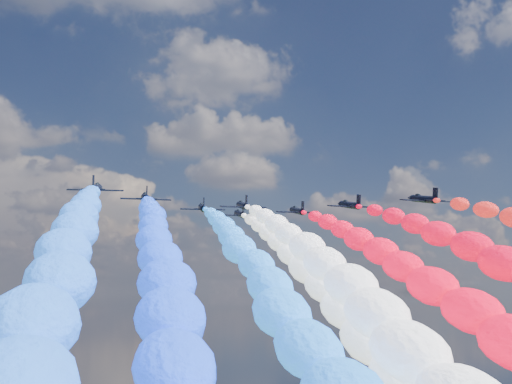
{
  "coord_description": "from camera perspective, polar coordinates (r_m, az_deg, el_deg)",
  "views": [
    {
      "loc": [
        -26.46,
        -125.19,
        85.56
      ],
      "look_at": [
        0.0,
        4.0,
        106.08
      ],
      "focal_mm": 45.39,
      "sensor_mm": 36.0,
      "label": 1
    }
  ],
  "objects": [
    {
      "name": "jet_0",
      "position": [
        119.78,
        -13.92,
        0.31
      ],
      "size": [
        10.56,
        13.97,
        5.24
      ],
      "primitive_type": null,
      "rotation": [
        0.18,
        0.0,
        -0.06
      ],
      "color": "black"
    },
    {
      "name": "trail_0",
      "position": [
        57.44,
        -16.96,
        -8.73
      ],
      "size": [
        7.15,
        118.29,
        42.69
      ],
      "primitive_type": null,
      "color": "blue"
    },
    {
      "name": "jet_1",
      "position": [
        129.34,
        -9.71,
        -0.48
      ],
      "size": [
        9.98,
        13.55,
        5.24
      ],
      "primitive_type": null,
      "rotation": [
        0.18,
        0.0,
        0.02
      ],
      "color": "black"
    },
    {
      "name": "trail_1",
      "position": [
        67.03,
        -8.31,
        -8.98
      ],
      "size": [
        7.15,
        118.29,
        42.69
      ],
      "primitive_type": null,
      "color": "#1946FB"
    },
    {
      "name": "jet_2",
      "position": [
        143.36,
        -4.74,
        -1.39
      ],
      "size": [
        10.56,
        13.97,
        5.24
      ],
      "primitive_type": null,
      "rotation": [
        0.18,
        0.0,
        -0.06
      ],
      "color": "black"
    },
    {
      "name": "trail_2",
      "position": [
        81.88,
        0.28,
        -9.03
      ],
      "size": [
        7.15,
        118.29,
        42.69
      ],
      "primitive_type": null,
      "color": "#207BFF"
    },
    {
      "name": "jet_3",
      "position": [
        139.15,
        -1.18,
        -1.19
      ],
      "size": [
        9.93,
        13.52,
        5.24
      ],
      "primitive_type": null,
      "rotation": [
        0.18,
        0.0,
        -0.01
      ],
      "color": "black"
    },
    {
      "name": "trail_3",
      "position": [
        78.66,
        6.94,
        -8.97
      ],
      "size": [
        7.15,
        118.29,
        42.69
      ],
      "primitive_type": null,
      "color": "white"
    },
    {
      "name": "jet_4",
      "position": [
        154.12,
        -1.43,
        -1.94
      ],
      "size": [
        9.9,
        13.5,
        5.24
      ],
      "primitive_type": null,
      "rotation": [
        0.18,
        0.0,
        -0.01
      ],
      "color": "black"
    },
    {
      "name": "trail_4",
      "position": [
        93.55,
        5.22,
        -8.97
      ],
      "size": [
        7.15,
        118.29,
        42.69
      ],
      "primitive_type": null,
      "color": "white"
    },
    {
      "name": "jet_5",
      "position": [
        148.62,
        3.66,
        -1.67
      ],
      "size": [
        9.79,
        13.42,
        5.24
      ],
      "primitive_type": null,
      "rotation": [
        0.18,
        0.0,
        -0.0
      ],
      "color": "black"
    },
    {
      "name": "trail_5",
      "position": [
        90.04,
        14.13,
        -8.75
      ],
      "size": [
        7.15,
        118.29,
        42.69
      ],
      "primitive_type": null,
      "color": "#F50425"
    },
    {
      "name": "jet_6",
      "position": [
        139.91,
        8.26,
        -1.15
      ],
      "size": [
        10.64,
        14.03,
        5.24
      ],
      "primitive_type": null,
      "rotation": [
        0.18,
        0.0,
        0.07
      ],
      "color": "black"
    },
    {
      "name": "jet_7",
      "position": [
        133.96,
        14.55,
        -0.61
      ],
      "size": [
        10.42,
        13.87,
        5.24
      ],
      "primitive_type": null,
      "rotation": [
        0.18,
        0.0,
        0.05
      ],
      "color": "black"
    }
  ]
}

